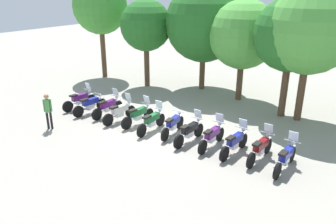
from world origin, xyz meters
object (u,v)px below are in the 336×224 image
at_px(motorcycle_10, 260,148).
at_px(person_0, 48,108).
at_px(motorcycle_1, 90,104).
at_px(tree_4, 291,35).
at_px(tree_0, 100,7).
at_px(motorcycle_11, 286,157).
at_px(motorcycle_7, 190,131).
at_px(motorcycle_6, 173,124).
at_px(motorcycle_8, 212,136).
at_px(motorcycle_5, 152,121).
at_px(tree_5, 310,30).
at_px(motorcycle_3, 120,112).
at_px(tree_3, 243,35).
at_px(tree_2, 204,23).
at_px(motorcycle_2, 108,106).
at_px(motorcycle_4, 138,115).
at_px(tree_1, 146,26).
at_px(motorcycle_0, 80,100).
at_px(motorcycle_9, 235,142).

height_order(motorcycle_10, person_0, person_0).
bearing_deg(motorcycle_1, tree_4, -51.57).
bearing_deg(tree_0, motorcycle_11, -21.23).
xyz_separation_m(motorcycle_7, person_0, (-6.34, -2.61, 0.53)).
height_order(motorcycle_6, motorcycle_8, motorcycle_8).
height_order(motorcycle_8, motorcycle_11, same).
relative_size(motorcycle_5, motorcycle_10, 1.00).
xyz_separation_m(motorcycle_1, tree_5, (9.52, 5.47, 4.04)).
bearing_deg(motorcycle_3, tree_4, -45.76).
relative_size(motorcycle_1, person_0, 1.24).
distance_m(motorcycle_7, tree_3, 7.59).
distance_m(motorcycle_7, motorcycle_11, 4.18).
bearing_deg(tree_2, motorcycle_10, -47.23).
bearing_deg(motorcycle_2, tree_3, -34.62).
distance_m(motorcycle_1, tree_3, 9.48).
height_order(motorcycle_7, tree_2, tree_2).
bearing_deg(tree_5, motorcycle_6, -129.58).
relative_size(motorcycle_1, motorcycle_4, 1.00).
distance_m(tree_4, tree_5, 0.92).
relative_size(motorcycle_6, tree_0, 0.31).
bearing_deg(motorcycle_1, motorcycle_11, -84.03).
relative_size(motorcycle_11, tree_1, 0.38).
bearing_deg(motorcycle_11, motorcycle_10, 82.61).
bearing_deg(motorcycle_7, motorcycle_8, -79.34).
height_order(motorcycle_3, motorcycle_10, same).
bearing_deg(motorcycle_0, motorcycle_11, -84.41).
height_order(motorcycle_1, motorcycle_5, motorcycle_5).
relative_size(motorcycle_8, tree_0, 0.31).
bearing_deg(motorcycle_1, motorcycle_2, -68.95).
xyz_separation_m(motorcycle_3, motorcycle_11, (8.37, -0.02, 0.00)).
height_order(tree_0, tree_1, tree_0).
height_order(motorcycle_0, tree_1, tree_1).
bearing_deg(tree_4, tree_2, 162.09).
relative_size(motorcycle_3, motorcycle_8, 1.00).
distance_m(motorcycle_10, tree_3, 8.26).
xyz_separation_m(motorcycle_2, motorcycle_6, (4.18, -0.02, -0.01)).
distance_m(person_0, tree_4, 12.36).
xyz_separation_m(motorcycle_9, tree_4, (0.29, 5.43, 3.75)).
xyz_separation_m(motorcycle_7, tree_2, (-3.56, 7.46, 3.79)).
relative_size(motorcycle_8, tree_2, 0.32).
bearing_deg(tree_1, tree_3, 7.51).
bearing_deg(motorcycle_10, tree_5, 3.05).
height_order(motorcycle_3, tree_4, tree_4).
bearing_deg(motorcycle_11, person_0, 107.04).
relative_size(motorcycle_5, tree_4, 0.36).
distance_m(motorcycle_1, motorcycle_4, 3.15).
xyz_separation_m(motorcycle_0, motorcycle_5, (5.22, -0.18, 0.00)).
bearing_deg(motorcycle_2, motorcycle_4, -89.42).
height_order(motorcycle_3, motorcycle_9, same).
xyz_separation_m(motorcycle_8, person_0, (-7.38, -2.74, 0.53)).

